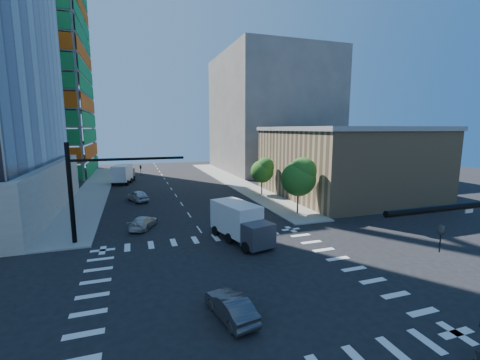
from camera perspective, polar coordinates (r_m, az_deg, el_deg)
name	(u,v)px	position (r m, az deg, el deg)	size (l,w,h in m)	color
ground	(235,281)	(22.97, -0.97, -17.55)	(160.00, 160.00, 0.00)	black
road_markings	(235,281)	(22.97, -0.97, -17.54)	(20.00, 20.00, 0.01)	silver
sidewalk_ne	(233,181)	(63.26, -1.24, -0.19)	(5.00, 60.00, 0.15)	gray
sidewalk_nw	(95,189)	(60.75, -24.36, -1.40)	(5.00, 60.00, 0.15)	gray
construction_building	(20,60)	(85.39, -34.51, 17.22)	(25.16, 34.50, 70.60)	gray
commercial_building	(345,161)	(52.22, 18.15, 3.18)	(20.50, 22.50, 10.60)	#997E59
bg_building_ne	(270,114)	(81.71, 5.41, 11.67)	(24.00, 30.00, 28.00)	#635E59
signal_mast_nw	(89,183)	(31.65, -25.31, -0.51)	(10.20, 0.40, 9.00)	black
tree_south	(300,176)	(38.82, 10.58, 0.64)	(4.16, 4.16, 6.82)	#382316
tree_north	(263,170)	(49.74, 4.10, 1.80)	(3.54, 3.52, 5.78)	#382316
car_nb_far	(233,212)	(37.35, -1.23, -5.78)	(2.35, 5.09, 1.42)	black
car_sb_near	(143,222)	(35.23, -16.79, -7.21)	(1.79, 4.41, 1.28)	#B8B8B8
car_sb_mid	(138,196)	(48.25, -17.73, -2.69)	(1.88, 4.67, 1.59)	#B1B3B9
car_sb_cross	(231,306)	(18.90, -1.66, -21.52)	(1.44, 4.12, 1.36)	#424246
box_truck_near	(242,226)	(29.60, 0.37, -8.14)	(4.31, 7.05, 3.44)	black
box_truck_far	(124,175)	(65.19, -19.94, 0.86)	(4.33, 7.21, 3.53)	black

